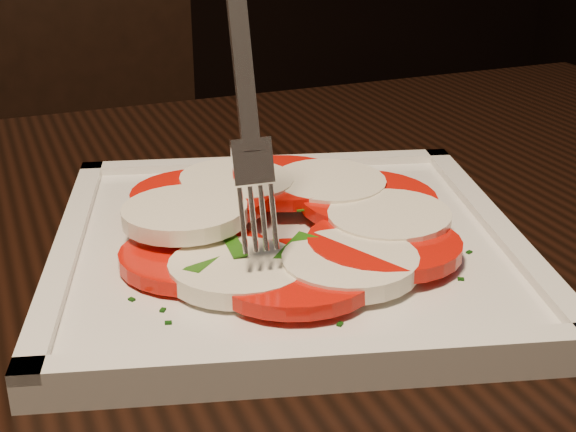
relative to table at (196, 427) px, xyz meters
The scene contains 5 objects.
table is the anchor object (origin of this frame).
chair 0.83m from the table, 85.52° to the left, with size 0.45×0.45×0.93m.
plate 0.13m from the table, ahead, with size 0.28×0.28×0.01m, color white.
caprese_salad 0.14m from the table, ahead, with size 0.22×0.23×0.03m.
fork 0.23m from the table, 15.76° to the right, with size 0.03×0.06×0.19m, color white, non-canonical shape.
Camera 1 is at (-0.37, -0.33, 0.97)m, focal length 50.00 mm.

